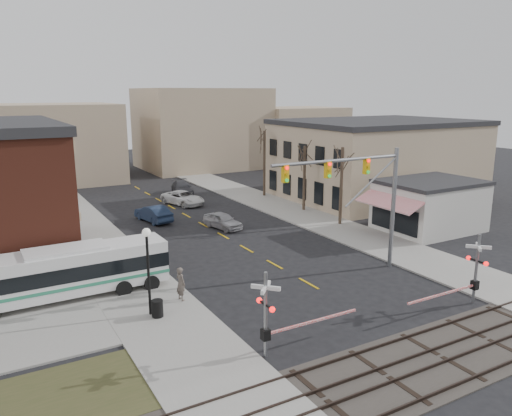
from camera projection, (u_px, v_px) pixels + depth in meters
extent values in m
plane|color=black|center=(329.00, 295.00, 28.91)|extent=(160.00, 160.00, 0.00)
cube|color=gray|center=(88.00, 233.00, 41.24)|extent=(5.00, 60.00, 0.12)
cube|color=gray|center=(282.00, 208.00, 50.39)|extent=(5.00, 60.00, 0.12)
cube|color=#332D28|center=(440.00, 356.00, 22.13)|extent=(160.00, 5.00, 0.06)
cube|color=#2D231E|center=(432.00, 350.00, 22.52)|extent=(160.00, 0.08, 0.14)
cube|color=#2D231E|center=(408.00, 337.00, 23.73)|extent=(160.00, 0.08, 0.14)
cube|color=#2D231E|center=(478.00, 375.00, 20.49)|extent=(160.00, 0.08, 0.14)
cube|color=#2D231E|center=(449.00, 360.00, 21.70)|extent=(160.00, 0.08, 0.14)
cube|color=tan|center=(60.00, 195.00, 35.71)|extent=(0.10, 15.00, 0.50)
cube|color=tan|center=(55.00, 137.00, 34.78)|extent=(0.10, 15.00, 0.70)
cube|color=black|center=(63.00, 228.00, 36.28)|extent=(0.08, 13.00, 2.60)
cube|color=tan|center=(377.00, 161.00, 55.52)|extent=(20.00, 15.00, 8.00)
cube|color=#262628|center=(379.00, 122.00, 54.56)|extent=(20.30, 15.30, 0.50)
cube|color=beige|center=(430.00, 207.00, 42.09)|extent=(8.00, 6.00, 4.00)
cube|color=#262628|center=(432.00, 182.00, 41.60)|extent=(8.20, 6.20, 0.30)
cube|color=red|center=(388.00, 202.00, 39.54)|extent=(1.68, 6.00, 0.87)
cylinder|color=#382B21|center=(341.00, 186.00, 43.33)|extent=(0.28, 0.28, 6.75)
cylinder|color=#382B21|center=(304.00, 178.00, 48.60)|extent=(0.28, 0.28, 6.30)
cylinder|color=#382B21|center=(264.00, 164.00, 55.36)|extent=(0.28, 0.28, 7.20)
cube|color=silver|center=(68.00, 271.00, 28.02)|extent=(11.10, 2.56, 2.41)
cube|color=black|center=(67.00, 269.00, 27.99)|extent=(11.14, 2.60, 0.83)
cube|color=#2A805E|center=(69.00, 281.00, 28.16)|extent=(11.14, 2.60, 0.18)
cylinder|color=black|center=(69.00, 291.00, 28.29)|extent=(0.96, 2.41, 0.92)
cylinder|color=gray|center=(393.00, 209.00, 32.79)|extent=(0.28, 0.28, 8.00)
cylinder|color=gray|center=(339.00, 160.00, 29.72)|extent=(9.43, 0.20, 0.20)
cube|color=gold|center=(366.00, 166.00, 30.90)|extent=(0.35, 0.30, 1.00)
cube|color=gold|center=(328.00, 170.00, 29.46)|extent=(0.35, 0.30, 1.00)
cube|color=gold|center=(285.00, 174.00, 28.01)|extent=(0.35, 0.30, 1.00)
cylinder|color=gray|center=(266.00, 315.00, 21.68)|extent=(0.16, 0.16, 4.00)
cube|color=silver|center=(266.00, 288.00, 21.39)|extent=(1.00, 1.00, 0.18)
cube|color=silver|center=(266.00, 288.00, 21.39)|extent=(1.00, 1.00, 0.18)
sphere|color=#FF0C0C|center=(272.00, 310.00, 21.10)|extent=(0.26, 0.26, 0.26)
sphere|color=#FF0C0C|center=(259.00, 300.00, 22.04)|extent=(0.26, 0.26, 0.26)
cube|color=black|center=(265.00, 334.00, 21.89)|extent=(0.35, 0.35, 0.50)
cube|color=#FF0C0C|center=(314.00, 321.00, 23.14)|extent=(5.00, 0.10, 0.10)
cylinder|color=gray|center=(476.00, 270.00, 27.29)|extent=(0.16, 0.16, 4.00)
cube|color=silver|center=(479.00, 247.00, 26.99)|extent=(1.00, 1.00, 0.18)
cube|color=silver|center=(479.00, 247.00, 26.99)|extent=(1.00, 1.00, 0.18)
sphere|color=#FF0C0C|center=(486.00, 264.00, 26.71)|extent=(0.26, 0.26, 0.26)
sphere|color=#FF0C0C|center=(469.00, 258.00, 27.64)|extent=(0.26, 0.26, 0.26)
cube|color=black|center=(475.00, 285.00, 27.49)|extent=(0.35, 0.35, 0.50)
cube|color=#FF0C0C|center=(442.00, 294.00, 26.24)|extent=(5.00, 0.10, 0.10)
cylinder|color=black|center=(149.00, 275.00, 25.65)|extent=(0.14, 0.14, 4.31)
sphere|color=silver|center=(146.00, 232.00, 25.13)|extent=(0.44, 0.44, 0.44)
cylinder|color=black|center=(157.00, 308.00, 25.77)|extent=(0.60, 0.60, 0.90)
imported|color=#9C9CA0|center=(223.00, 221.00, 42.88)|extent=(2.47, 4.28, 1.37)
imported|color=#18253D|center=(153.00, 213.00, 45.12)|extent=(2.39, 4.78, 1.50)
imported|color=silver|center=(183.00, 198.00, 51.90)|extent=(3.82, 5.57, 1.41)
imported|color=#3D3D42|center=(182.00, 188.00, 57.24)|extent=(3.18, 5.41, 1.47)
imported|color=#594F47|center=(181.00, 284.00, 27.72)|extent=(0.60, 0.78, 1.92)
imported|color=#303054|center=(132.00, 271.00, 30.25)|extent=(0.86, 0.91, 1.48)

